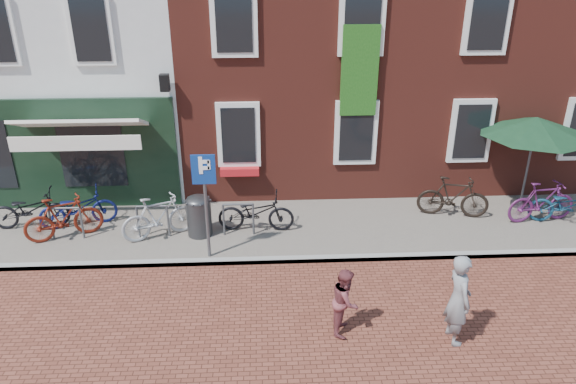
{
  "coord_description": "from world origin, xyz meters",
  "views": [
    {
      "loc": [
        1.1,
        -10.25,
        6.56
      ],
      "look_at": [
        1.68,
        1.28,
        1.15
      ],
      "focal_mm": 34.06,
      "sensor_mm": 36.0,
      "label": 1
    }
  ],
  "objects_px": {
    "litter_bin": "(199,213)",
    "bicycle_5": "(453,197)",
    "bicycle_6": "(568,205)",
    "parking_sign": "(205,188)",
    "bicycle_1": "(63,218)",
    "bicycle_0": "(30,209)",
    "bicycle_4": "(256,212)",
    "woman": "(458,299)",
    "bicycle_2": "(78,208)",
    "bicycle_3": "(159,217)",
    "boy": "(345,301)",
    "parasol": "(536,123)",
    "bicycle_7": "(542,202)"
  },
  "relations": [
    {
      "from": "litter_bin",
      "to": "bicycle_5",
      "type": "xyz_separation_m",
      "value": [
        6.3,
        0.64,
        -0.03
      ]
    },
    {
      "from": "bicycle_6",
      "to": "parking_sign",
      "type": "bearing_deg",
      "value": 109.54
    },
    {
      "from": "bicycle_1",
      "to": "bicycle_5",
      "type": "bearing_deg",
      "value": -108.07
    },
    {
      "from": "bicycle_1",
      "to": "bicycle_6",
      "type": "bearing_deg",
      "value": -111.31
    },
    {
      "from": "bicycle_6",
      "to": "bicycle_0",
      "type": "bearing_deg",
      "value": 100.12
    },
    {
      "from": "bicycle_4",
      "to": "bicycle_6",
      "type": "bearing_deg",
      "value": -86.23
    },
    {
      "from": "woman",
      "to": "bicycle_2",
      "type": "relative_size",
      "value": 0.95
    },
    {
      "from": "woman",
      "to": "bicycle_0",
      "type": "xyz_separation_m",
      "value": [
        -8.99,
        4.45,
        -0.29
      ]
    },
    {
      "from": "bicycle_4",
      "to": "bicycle_3",
      "type": "bearing_deg",
      "value": 99.74
    },
    {
      "from": "parking_sign",
      "to": "boy",
      "type": "xyz_separation_m",
      "value": [
        2.66,
        -2.53,
        -1.13
      ]
    },
    {
      "from": "parking_sign",
      "to": "bicycle_0",
      "type": "height_order",
      "value": "parking_sign"
    },
    {
      "from": "woman",
      "to": "parasol",
      "type": "bearing_deg",
      "value": -40.41
    },
    {
      "from": "bicycle_1",
      "to": "bicycle_2",
      "type": "xyz_separation_m",
      "value": [
        0.15,
        0.6,
        -0.05
      ]
    },
    {
      "from": "litter_bin",
      "to": "parasol",
      "type": "relative_size",
      "value": 0.39
    },
    {
      "from": "bicycle_3",
      "to": "parking_sign",
      "type": "bearing_deg",
      "value": -150.91
    },
    {
      "from": "litter_bin",
      "to": "parking_sign",
      "type": "height_order",
      "value": "parking_sign"
    },
    {
      "from": "parking_sign",
      "to": "bicycle_1",
      "type": "distance_m",
      "value": 3.76
    },
    {
      "from": "bicycle_2",
      "to": "bicycle_3",
      "type": "distance_m",
      "value": 2.17
    },
    {
      "from": "litter_bin",
      "to": "boy",
      "type": "bearing_deg",
      "value": -50.16
    },
    {
      "from": "bicycle_5",
      "to": "bicycle_6",
      "type": "xyz_separation_m",
      "value": [
        2.7,
        -0.5,
        -0.05
      ]
    },
    {
      "from": "woman",
      "to": "bicycle_2",
      "type": "height_order",
      "value": "woman"
    },
    {
      "from": "woman",
      "to": "bicycle_4",
      "type": "height_order",
      "value": "woman"
    },
    {
      "from": "boy",
      "to": "bicycle_6",
      "type": "bearing_deg",
      "value": -43.89
    },
    {
      "from": "bicycle_4",
      "to": "bicycle_7",
      "type": "relative_size",
      "value": 1.03
    },
    {
      "from": "litter_bin",
      "to": "parking_sign",
      "type": "distance_m",
      "value": 1.54
    },
    {
      "from": "litter_bin",
      "to": "bicycle_2",
      "type": "height_order",
      "value": "litter_bin"
    },
    {
      "from": "boy",
      "to": "bicycle_6",
      "type": "height_order",
      "value": "boy"
    },
    {
      "from": "bicycle_2",
      "to": "bicycle_3",
      "type": "relative_size",
      "value": 1.03
    },
    {
      "from": "bicycle_7",
      "to": "bicycle_6",
      "type": "bearing_deg",
      "value": -107.88
    },
    {
      "from": "parasol",
      "to": "woman",
      "type": "height_order",
      "value": "parasol"
    },
    {
      "from": "bicycle_6",
      "to": "parasol",
      "type": "bearing_deg",
      "value": 45.44
    },
    {
      "from": "bicycle_2",
      "to": "parasol",
      "type": "bearing_deg",
      "value": -102.69
    },
    {
      "from": "parking_sign",
      "to": "woman",
      "type": "xyz_separation_m",
      "value": [
        4.57,
        -2.87,
        -0.91
      ]
    },
    {
      "from": "parking_sign",
      "to": "bicycle_5",
      "type": "xyz_separation_m",
      "value": [
        5.99,
        1.66,
        -1.14
      ]
    },
    {
      "from": "bicycle_6",
      "to": "bicycle_3",
      "type": "bearing_deg",
      "value": 103.25
    },
    {
      "from": "litter_bin",
      "to": "parking_sign",
      "type": "relative_size",
      "value": 0.44
    },
    {
      "from": "boy",
      "to": "bicycle_2",
      "type": "height_order",
      "value": "boy"
    },
    {
      "from": "bicycle_0",
      "to": "bicycle_5",
      "type": "relative_size",
      "value": 1.03
    },
    {
      "from": "litter_bin",
      "to": "bicycle_3",
      "type": "distance_m",
      "value": 0.93
    },
    {
      "from": "bicycle_2",
      "to": "bicycle_3",
      "type": "xyz_separation_m",
      "value": [
        2.07,
        -0.67,
        0.05
      ]
    },
    {
      "from": "boy",
      "to": "bicycle_7",
      "type": "relative_size",
      "value": 0.73
    },
    {
      "from": "parking_sign",
      "to": "bicycle_1",
      "type": "relative_size",
      "value": 1.37
    },
    {
      "from": "parasol",
      "to": "bicycle_1",
      "type": "bearing_deg",
      "value": -174.22
    },
    {
      "from": "bicycle_3",
      "to": "bicycle_4",
      "type": "distance_m",
      "value": 2.28
    },
    {
      "from": "litter_bin",
      "to": "bicycle_4",
      "type": "distance_m",
      "value": 1.35
    },
    {
      "from": "bicycle_3",
      "to": "bicycle_5",
      "type": "distance_m",
      "value": 7.25
    },
    {
      "from": "parking_sign",
      "to": "bicycle_3",
      "type": "bearing_deg",
      "value": 142.67
    },
    {
      "from": "bicycle_0",
      "to": "bicycle_1",
      "type": "distance_m",
      "value": 1.14
    },
    {
      "from": "bicycle_2",
      "to": "bicycle_4",
      "type": "xyz_separation_m",
      "value": [
        4.33,
        -0.43,
        0.0
      ]
    },
    {
      "from": "litter_bin",
      "to": "bicycle_3",
      "type": "bearing_deg",
      "value": -174.64
    }
  ]
}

